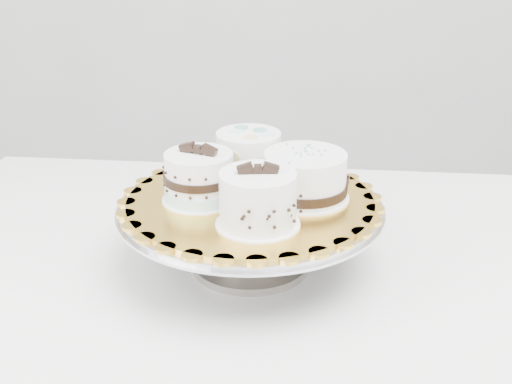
{
  "coord_description": "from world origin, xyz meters",
  "views": [
    {
      "loc": [
        0.09,
        -0.73,
        1.25
      ],
      "look_at": [
        0.13,
        0.13,
        0.88
      ],
      "focal_mm": 45.0,
      "sensor_mm": 36.0,
      "label": 1
    }
  ],
  "objects_px": {
    "cake_banded": "(199,179)",
    "cake_ribbon": "(306,177)",
    "cake_stand": "(250,222)",
    "cake_dots": "(249,155)",
    "table": "(258,300)",
    "cake_swirl": "(258,201)",
    "cake_board": "(250,200)"
  },
  "relations": [
    {
      "from": "cake_banded",
      "to": "cake_ribbon",
      "type": "height_order",
      "value": "cake_banded"
    },
    {
      "from": "cake_stand",
      "to": "cake_dots",
      "type": "distance_m",
      "value": 0.11
    },
    {
      "from": "table",
      "to": "cake_swirl",
      "type": "relative_size",
      "value": 11.53
    },
    {
      "from": "cake_swirl",
      "to": "cake_dots",
      "type": "distance_m",
      "value": 0.17
    },
    {
      "from": "cake_banded",
      "to": "cake_dots",
      "type": "xyz_separation_m",
      "value": [
        0.08,
        0.09,
        0.0
      ]
    },
    {
      "from": "table",
      "to": "cake_stand",
      "type": "relative_size",
      "value": 3.35
    },
    {
      "from": "table",
      "to": "cake_dots",
      "type": "bearing_deg",
      "value": 108.31
    },
    {
      "from": "cake_ribbon",
      "to": "table",
      "type": "bearing_deg",
      "value": -179.02
    },
    {
      "from": "table",
      "to": "cake_banded",
      "type": "relative_size",
      "value": 9.96
    },
    {
      "from": "cake_banded",
      "to": "cake_board",
      "type": "bearing_deg",
      "value": 27.53
    },
    {
      "from": "table",
      "to": "cake_board",
      "type": "height_order",
      "value": "cake_board"
    },
    {
      "from": "cake_swirl",
      "to": "cake_banded",
      "type": "xyz_separation_m",
      "value": [
        -0.08,
        0.09,
        -0.0
      ]
    },
    {
      "from": "cake_board",
      "to": "cake_ribbon",
      "type": "height_order",
      "value": "cake_ribbon"
    },
    {
      "from": "table",
      "to": "cake_swirl",
      "type": "height_order",
      "value": "cake_swirl"
    },
    {
      "from": "table",
      "to": "cake_banded",
      "type": "distance_m",
      "value": 0.24
    },
    {
      "from": "cake_dots",
      "to": "cake_ribbon",
      "type": "xyz_separation_m",
      "value": [
        0.08,
        -0.08,
        -0.01
      ]
    },
    {
      "from": "cake_dots",
      "to": "cake_banded",
      "type": "bearing_deg",
      "value": -152.48
    },
    {
      "from": "cake_swirl",
      "to": "cake_banded",
      "type": "height_order",
      "value": "cake_swirl"
    },
    {
      "from": "table",
      "to": "cake_banded",
      "type": "bearing_deg",
      "value": -159.39
    },
    {
      "from": "cake_ribbon",
      "to": "cake_swirl",
      "type": "bearing_deg",
      "value": -115.47
    },
    {
      "from": "cake_banded",
      "to": "cake_swirl",
      "type": "bearing_deg",
      "value": -20.24
    },
    {
      "from": "cake_swirl",
      "to": "cake_ribbon",
      "type": "xyz_separation_m",
      "value": [
        0.08,
        0.09,
        -0.0
      ]
    },
    {
      "from": "cake_stand",
      "to": "cake_banded",
      "type": "height_order",
      "value": "cake_banded"
    },
    {
      "from": "cake_banded",
      "to": "cake_ribbon",
      "type": "bearing_deg",
      "value": 26.97
    },
    {
      "from": "cake_stand",
      "to": "cake_board",
      "type": "distance_m",
      "value": 0.04
    },
    {
      "from": "cake_board",
      "to": "cake_banded",
      "type": "bearing_deg",
      "value": -179.18
    },
    {
      "from": "cake_board",
      "to": "cake_banded",
      "type": "distance_m",
      "value": 0.08
    },
    {
      "from": "table",
      "to": "cake_dots",
      "type": "height_order",
      "value": "cake_dots"
    },
    {
      "from": "cake_swirl",
      "to": "cake_board",
      "type": "bearing_deg",
      "value": 94.62
    },
    {
      "from": "cake_ribbon",
      "to": "cake_board",
      "type": "bearing_deg",
      "value": -165.1
    },
    {
      "from": "cake_stand",
      "to": "cake_banded",
      "type": "xyz_separation_m",
      "value": [
        -0.07,
        -0.0,
        0.07
      ]
    },
    {
      "from": "cake_board",
      "to": "cake_ribbon",
      "type": "relative_size",
      "value": 2.46
    }
  ]
}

